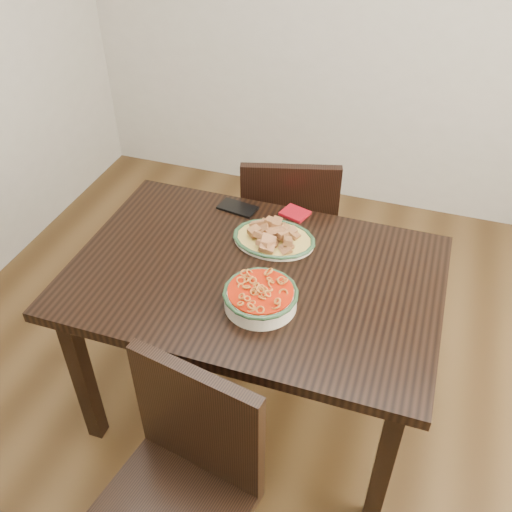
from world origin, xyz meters
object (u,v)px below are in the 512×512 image
(fish_plate, at_px, (274,232))
(noodle_bowl, at_px, (261,295))
(dining_table, at_px, (254,290))
(chair_far, at_px, (288,227))
(chair_near, at_px, (182,482))
(smartphone, at_px, (238,208))

(fish_plate, bearing_deg, noodle_bowl, -80.07)
(dining_table, distance_m, noodle_bowl, 0.21)
(dining_table, bearing_deg, chair_far, 94.21)
(chair_far, height_order, chair_near, same)
(chair_far, bearing_deg, noodle_bowl, 83.30)
(chair_near, distance_m, fish_plate, 0.93)
(fish_plate, relative_size, noodle_bowl, 1.23)
(chair_far, xyz_separation_m, fish_plate, (0.06, -0.43, 0.30))
(dining_table, height_order, fish_plate, fish_plate)
(fish_plate, bearing_deg, smartphone, 141.84)
(chair_near, distance_m, smartphone, 1.09)
(dining_table, distance_m, chair_far, 0.65)
(dining_table, height_order, smartphone, smartphone)
(dining_table, relative_size, fish_plate, 4.25)
(noodle_bowl, bearing_deg, chair_far, 98.74)
(noodle_bowl, bearing_deg, dining_table, 115.97)
(fish_plate, relative_size, smartphone, 1.99)
(chair_near, height_order, noodle_bowl, chair_near)
(chair_far, bearing_deg, chair_near, 76.88)
(dining_table, xyz_separation_m, chair_near, (0.01, -0.69, -0.16))
(dining_table, xyz_separation_m, chair_far, (-0.05, 0.63, -0.16))
(dining_table, xyz_separation_m, fish_plate, (0.01, 0.19, 0.13))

